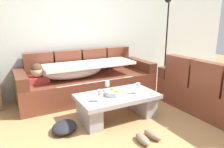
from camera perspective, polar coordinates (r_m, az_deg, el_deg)
The scene contains 13 objects.
ground_plane at distance 2.87m, azimuth 4.49°, elevation -16.33°, with size 14.00×14.00×0.00m, color #AE8250.
back_wall at distance 4.42m, azimuth -10.66°, elevation 12.76°, with size 9.00×0.10×2.70m, color #BAC2BA.
couch_along_wall at distance 4.11m, azimuth -7.12°, elevation -1.73°, with size 2.59×0.92×0.88m.
couch_near_window at distance 3.75m, azimuth 27.20°, elevation -4.73°, with size 0.92×2.02×0.88m.
coffee_table at distance 3.22m, azimuth 1.37°, elevation -7.92°, with size 1.20×0.68×0.38m.
fruit_bowl at distance 3.13m, azimuth 0.64°, elevation -5.04°, with size 0.28×0.28×0.10m.
wine_glass_near_left at distance 2.88m, azimuth -3.23°, elevation -5.24°, with size 0.07×0.07×0.17m.
wine_glass_near_right at distance 3.20m, azimuth 7.03°, elevation -3.28°, with size 0.07×0.07×0.17m.
wine_glass_far_back at distance 3.28m, azimuth -1.31°, elevation -2.70°, with size 0.07×0.07×0.17m.
open_magazine at distance 3.38m, azimuth 7.22°, elevation -4.28°, with size 0.28×0.21×0.01m, color white.
floor_lamp at distance 4.92m, azimuth 14.48°, elevation 9.97°, with size 0.33×0.31×1.95m.
pair_of_shoes at distance 2.78m, azimuth 9.63°, elevation -16.45°, with size 0.32×0.30×0.09m.
crumpled_garment at distance 3.01m, azimuth -12.77°, elevation -13.81°, with size 0.40×0.32×0.12m, color #232328.
Camera 1 is at (-1.35, -2.06, 1.47)m, focal length 33.75 mm.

